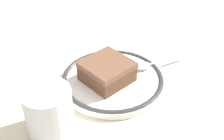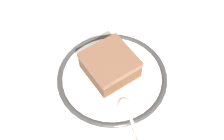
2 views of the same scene
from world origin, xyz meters
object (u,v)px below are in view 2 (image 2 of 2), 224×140
spoon (129,115)px  cup (59,20)px  cake_slice (110,65)px  plate (112,78)px

spoon → cup: (-0.22, -0.08, 0.02)m
cake_slice → spoon: size_ratio=0.82×
cup → plate: bearing=28.1°
plate → cup: bearing=-151.9°
cake_slice → cup: 0.15m
spoon → cup: 0.24m
cake_slice → cup: size_ratio=1.32×
plate → cake_slice: bearing=-174.6°
cake_slice → cup: (-0.13, -0.07, 0.00)m
spoon → cake_slice: bearing=-173.5°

